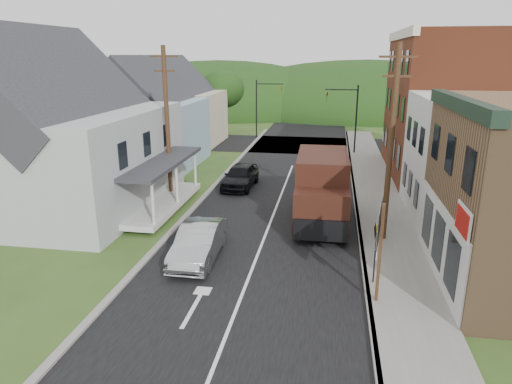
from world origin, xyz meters
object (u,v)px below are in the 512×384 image
at_px(silver_sedan, 199,243).
at_px(warning_sign, 375,244).
at_px(dark_sedan, 240,176).
at_px(delivery_van, 322,190).
at_px(route_sign_cluster, 380,239).

relative_size(silver_sedan, warning_sign, 1.90).
xyz_separation_m(dark_sedan, warning_sign, (7.65, -12.36, 0.93)).
bearing_deg(dark_sedan, warning_sign, -55.54).
xyz_separation_m(silver_sedan, delivery_van, (5.01, 5.36, 1.05)).
xyz_separation_m(dark_sedan, delivery_van, (5.47, -5.82, 1.03)).
height_order(silver_sedan, delivery_van, delivery_van).
relative_size(silver_sedan, route_sign_cluster, 1.28).
relative_size(silver_sedan, delivery_van, 0.72).
xyz_separation_m(silver_sedan, route_sign_cluster, (7.17, -2.55, 1.72)).
bearing_deg(dark_sedan, delivery_van, -44.08).
height_order(delivery_van, warning_sign, delivery_van).
xyz_separation_m(dark_sedan, route_sign_cluster, (7.62, -13.73, 1.71)).
distance_m(route_sign_cluster, warning_sign, 1.57).
bearing_deg(silver_sedan, warning_sign, -10.71).
bearing_deg(route_sign_cluster, silver_sedan, 168.82).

